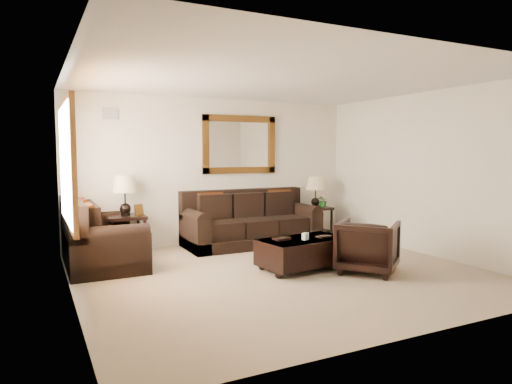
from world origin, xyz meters
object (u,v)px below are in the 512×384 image
end_table_left (125,203)px  sofa (250,225)px  coffee_table (304,250)px  armchair (368,244)px  loveseat (98,241)px  end_table_right (315,197)px

end_table_left → sofa: bearing=-3.5°
coffee_table → end_table_left: bearing=127.6°
end_table_left → armchair: bearing=-42.8°
loveseat → end_table_right: end_table_right is taller
loveseat → end_table_left: 0.91m
armchair → end_table_right: bearing=-57.5°
coffee_table → end_table_right: bearing=45.2°
sofa → end_table_left: bearing=176.5°
sofa → coffee_table: size_ratio=1.72×
coffee_table → armchair: bearing=-44.3°
end_table_left → armchair: size_ratio=1.64×
end_table_right → coffee_table: size_ratio=0.85×
loveseat → end_table_left: (0.51, 0.56, 0.50)m
sofa → end_table_right: bearing=6.1°
end_table_right → armchair: size_ratio=1.49×
loveseat → armchair: bearing=-121.7°
end_table_right → armchair: bearing=-108.5°
end_table_left → armchair: 3.94m
loveseat → armchair: loveseat is taller
end_table_left → armchair: end_table_left is taller
loveseat → end_table_left: size_ratio=1.34×
armchair → coffee_table: bearing=14.5°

